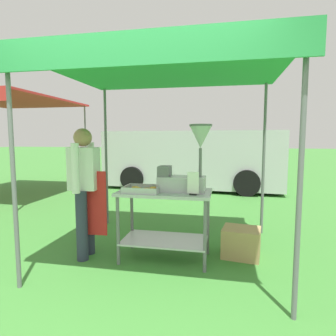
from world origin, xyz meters
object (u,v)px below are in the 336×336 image
Objects in this scene: donut_cart at (165,210)px; menu_sign at (193,185)px; stall_canopy at (166,73)px; neighbour_tent at (6,102)px; donut_tray at (142,190)px; donut_fryer at (187,166)px; van_silver at (194,158)px; vendor at (85,186)px; supply_crate at (241,242)px.

menu_sign is (0.36, -0.18, 0.35)m from donut_cart.
neighbour_tent reaches higher than stall_canopy.
neighbour_tent is (-4.48, 3.18, 1.52)m from donut_tray.
donut_tray is at bearing -155.04° from donut_cart.
donut_fryer reaches higher than donut_tray.
donut_fryer is at bearing -84.65° from van_silver.
menu_sign is at bearing -2.30° from vendor.
van_silver is (-1.15, 4.99, 0.69)m from supply_crate.
menu_sign is 0.51× the size of supply_crate.
donut_fryer is 5.25m from van_silver.
donut_tray is at bearing 0.59° from vendor.
stall_canopy is at bearing 164.69° from donut_fryer.
vendor is at bearing -172.81° from donut_cart.
donut_tray is at bearing 174.26° from menu_sign.
supply_crate is (0.66, 0.23, -0.98)m from donut_fryer.
stall_canopy is 1.43m from donut_tray.
vendor is (-0.98, -0.22, -1.37)m from stall_canopy.
menu_sign is at bearing -64.82° from donut_fryer.
supply_crate is at bearing 19.23° from donut_fryer.
neighbour_tent reaches higher than van_silver.
neighbour_tent is at bearing 144.63° from donut_tray.
neighbour_tent is at bearing 147.92° from stall_canopy.
supply_crate is at bearing 11.24° from vendor.
van_silver is at bearing 25.91° from neighbour_tent.
vendor reaches higher than supply_crate.
van_silver is at bearing 96.15° from menu_sign.
vendor is (-0.98, -0.12, 0.29)m from donut_cart.
neighbour_tent is at bearing 148.70° from donut_fryer.
supply_crate is at bearing 37.46° from menu_sign.
neighbour_tent is (-4.73, 3.06, 1.78)m from donut_cart.
stall_canopy is 0.85× the size of neighbour_tent.
vendor is at bearing -40.40° from neighbour_tent.
donut_tray is (-0.25, -0.12, 0.26)m from donut_cart.
neighbour_tent reaches higher than donut_tray.
menu_sign is at bearing -32.48° from neighbour_tent.
supply_crate is at bearing 15.40° from donut_cart.
supply_crate is (0.57, 0.43, -0.78)m from menu_sign.
van_silver is at bearing 102.99° from supply_crate.
stall_canopy is 5.34m from van_silver.
stall_canopy is 2.49× the size of donut_cart.
stall_canopy reaches higher than donut_fryer.
donut_cart is 0.53m from menu_sign.
neighbour_tent is at bearing -154.09° from van_silver.
donut_tray is 1.42m from supply_crate.
neighbour_tent is (-5.66, 2.80, 2.22)m from supply_crate.
menu_sign is (0.36, -0.28, -1.30)m from stall_canopy.
vendor is at bearing -173.20° from donut_fryer.
vendor is at bearing 177.70° from menu_sign.
vendor is 2.08m from supply_crate.
neighbour_tent is at bearing 147.52° from menu_sign.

